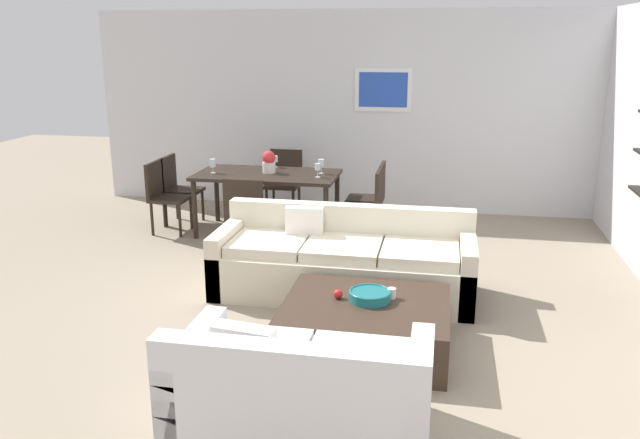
{
  "coord_description": "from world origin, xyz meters",
  "views": [
    {
      "loc": [
        1.01,
        -5.33,
        2.35
      ],
      "look_at": [
        -0.06,
        0.2,
        0.75
      ],
      "focal_mm": 36.32,
      "sensor_mm": 36.0,
      "label": 1
    }
  ],
  "objects_px": {
    "dining_chair_head": "(284,178)",
    "wine_glass_head": "(275,159)",
    "centerpiece_vase": "(269,162)",
    "loveseat_white": "(301,395)",
    "sofa_beige": "(344,264)",
    "apple_on_coffee_table": "(338,294)",
    "dining_chair_left_far": "(177,185)",
    "coffee_table": "(366,326)",
    "wine_glass_left_near": "(213,163)",
    "dining_chair_left_near": "(164,192)",
    "dining_chair_foot": "(247,211)",
    "wine_glass_right_far": "(321,163)",
    "candle_jar": "(392,293)",
    "dining_chair_right_near": "(368,202)",
    "decorative_bowl": "(370,295)",
    "dining_chair_right_far": "(372,194)",
    "wine_glass_right_near": "(318,167)"
  },
  "relations": [
    {
      "from": "wine_glass_head",
      "to": "wine_glass_right_far",
      "type": "relative_size",
      "value": 0.83
    },
    {
      "from": "dining_chair_left_near",
      "to": "centerpiece_vase",
      "type": "height_order",
      "value": "centerpiece_vase"
    },
    {
      "from": "candle_jar",
      "to": "wine_glass_head",
      "type": "xyz_separation_m",
      "value": [
        -1.75,
        3.1,
        0.43
      ]
    },
    {
      "from": "dining_chair_left_far",
      "to": "sofa_beige",
      "type": "bearing_deg",
      "value": -38.26
    },
    {
      "from": "loveseat_white",
      "to": "sofa_beige",
      "type": "bearing_deg",
      "value": 92.67
    },
    {
      "from": "loveseat_white",
      "to": "candle_jar",
      "type": "xyz_separation_m",
      "value": [
        0.42,
        1.38,
        0.13
      ]
    },
    {
      "from": "coffee_table",
      "to": "loveseat_white",
      "type": "bearing_deg",
      "value": -100.84
    },
    {
      "from": "centerpiece_vase",
      "to": "dining_chair_head",
      "type": "bearing_deg",
      "value": 91.06
    },
    {
      "from": "candle_jar",
      "to": "dining_chair_head",
      "type": "distance_m",
      "value": 3.97
    },
    {
      "from": "decorative_bowl",
      "to": "dining_chair_foot",
      "type": "relative_size",
      "value": 0.37
    },
    {
      "from": "coffee_table",
      "to": "dining_chair_left_near",
      "type": "relative_size",
      "value": 1.44
    },
    {
      "from": "wine_glass_head",
      "to": "dining_chair_head",
      "type": "bearing_deg",
      "value": 90.0
    },
    {
      "from": "dining_chair_head",
      "to": "centerpiece_vase",
      "type": "relative_size",
      "value": 3.28
    },
    {
      "from": "coffee_table",
      "to": "wine_glass_left_near",
      "type": "distance_m",
      "value": 3.59
    },
    {
      "from": "loveseat_white",
      "to": "dining_chair_left_near",
      "type": "height_order",
      "value": "dining_chair_left_near"
    },
    {
      "from": "wine_glass_head",
      "to": "dining_chair_right_near",
      "type": "bearing_deg",
      "value": -25.0
    },
    {
      "from": "dining_chair_right_far",
      "to": "dining_chair_foot",
      "type": "bearing_deg",
      "value": -140.12
    },
    {
      "from": "dining_chair_head",
      "to": "dining_chair_left_near",
      "type": "bearing_deg",
      "value": -140.12
    },
    {
      "from": "decorative_bowl",
      "to": "dining_chair_foot",
      "type": "bearing_deg",
      "value": 129.37
    },
    {
      "from": "dining_chair_foot",
      "to": "wine_glass_head",
      "type": "bearing_deg",
      "value": 90.0
    },
    {
      "from": "wine_glass_right_far",
      "to": "wine_glass_left_near",
      "type": "relative_size",
      "value": 1.01
    },
    {
      "from": "loveseat_white",
      "to": "dining_chair_right_near",
      "type": "relative_size",
      "value": 1.73
    },
    {
      "from": "dining_chair_left_far",
      "to": "wine_glass_left_near",
      "type": "distance_m",
      "value": 0.78
    },
    {
      "from": "apple_on_coffee_table",
      "to": "dining_chair_left_near",
      "type": "xyz_separation_m",
      "value": [
        -2.6,
        2.6,
        0.09
      ]
    },
    {
      "from": "dining_chair_head",
      "to": "wine_glass_right_near",
      "type": "height_order",
      "value": "wine_glass_right_near"
    },
    {
      "from": "dining_chair_right_near",
      "to": "dining_chair_left_far",
      "type": "bearing_deg",
      "value": 170.94
    },
    {
      "from": "coffee_table",
      "to": "dining_chair_right_near",
      "type": "relative_size",
      "value": 1.44
    },
    {
      "from": "dining_chair_right_far",
      "to": "wine_glass_left_near",
      "type": "xyz_separation_m",
      "value": [
        -1.91,
        -0.31,
        0.36
      ]
    },
    {
      "from": "apple_on_coffee_table",
      "to": "dining_chair_left_far",
      "type": "height_order",
      "value": "dining_chair_left_far"
    },
    {
      "from": "centerpiece_vase",
      "to": "dining_chair_right_far",
      "type": "bearing_deg",
      "value": 7.42
    },
    {
      "from": "centerpiece_vase",
      "to": "candle_jar",
      "type": "bearing_deg",
      "value": -57.81
    },
    {
      "from": "sofa_beige",
      "to": "wine_glass_right_near",
      "type": "xyz_separation_m",
      "value": [
        -0.57,
        1.65,
        0.58
      ]
    },
    {
      "from": "dining_chair_left_far",
      "to": "wine_glass_head",
      "type": "height_order",
      "value": "wine_glass_head"
    },
    {
      "from": "dining_chair_head",
      "to": "wine_glass_head",
      "type": "relative_size",
      "value": 6.08
    },
    {
      "from": "dining_chair_foot",
      "to": "wine_glass_right_far",
      "type": "relative_size",
      "value": 5.04
    },
    {
      "from": "dining_chair_right_near",
      "to": "wine_glass_head",
      "type": "bearing_deg",
      "value": 155.0
    },
    {
      "from": "dining_chair_left_near",
      "to": "coffee_table",
      "type": "bearing_deg",
      "value": -43.14
    },
    {
      "from": "coffee_table",
      "to": "dining_chair_left_far",
      "type": "xyz_separation_m",
      "value": [
        -2.83,
        3.05,
        0.31
      ]
    },
    {
      "from": "coffee_table",
      "to": "wine_glass_right_far",
      "type": "xyz_separation_m",
      "value": [
        -0.92,
        2.96,
        0.69
      ]
    },
    {
      "from": "coffee_table",
      "to": "centerpiece_vase",
      "type": "distance_m",
      "value": 3.35
    },
    {
      "from": "dining_chair_head",
      "to": "wine_glass_right_far",
      "type": "distance_m",
      "value": 1.05
    },
    {
      "from": "decorative_bowl",
      "to": "candle_jar",
      "type": "height_order",
      "value": "candle_jar"
    },
    {
      "from": "dining_chair_foot",
      "to": "centerpiece_vase",
      "type": "bearing_deg",
      "value": 89.03
    },
    {
      "from": "loveseat_white",
      "to": "apple_on_coffee_table",
      "type": "relative_size",
      "value": 20.91
    },
    {
      "from": "apple_on_coffee_table",
      "to": "dining_chair_foot",
      "type": "height_order",
      "value": "dining_chair_foot"
    },
    {
      "from": "dining_chair_right_far",
      "to": "wine_glass_head",
      "type": "relative_size",
      "value": 6.08
    },
    {
      "from": "loveseat_white",
      "to": "decorative_bowl",
      "type": "bearing_deg",
      "value": 78.77
    },
    {
      "from": "coffee_table",
      "to": "decorative_bowl",
      "type": "distance_m",
      "value": 0.24
    },
    {
      "from": "sofa_beige",
      "to": "wine_glass_left_near",
      "type": "bearing_deg",
      "value": 138.59
    },
    {
      "from": "decorative_bowl",
      "to": "loveseat_white",
      "type": "bearing_deg",
      "value": -101.23
    }
  ]
}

